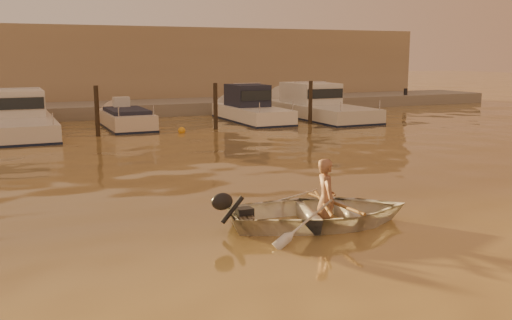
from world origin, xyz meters
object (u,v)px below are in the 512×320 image
moored_boat_5 (318,106)px  waterfront_building (64,68)px  person (326,199)px  dinghy (321,212)px  moored_boat_2 (18,118)px  moored_boat_3 (126,123)px  moored_boat_4 (252,108)px

moored_boat_5 → waterfront_building: size_ratio=0.19×
person → dinghy: bearing=90.0°
moored_boat_2 → moored_boat_3: size_ratio=1.63×
moored_boat_5 → waterfront_building: bearing=135.5°
moored_boat_4 → moored_boat_5: 3.70m
person → waterfront_building: size_ratio=0.03×
person → moored_boat_3: size_ratio=0.30×
moored_boat_3 → moored_boat_5: (9.81, 0.00, 0.40)m
moored_boat_4 → person: bearing=-109.2°
waterfront_building → moored_boat_2: bearing=-105.4°
dinghy → moored_boat_3: bearing=13.8°
moored_boat_2 → moored_boat_3: (4.41, 0.00, -0.40)m
moored_boat_5 → moored_boat_4: bearing=180.0°
moored_boat_2 → moored_boat_5: size_ratio=0.99×
dinghy → moored_boat_3: (-0.35, 16.27, -0.02)m
dinghy → moored_boat_5: (9.47, 16.27, 0.38)m
moored_boat_4 → waterfront_building: waterfront_building is taller
moored_boat_4 → waterfront_building: 13.43m
moored_boat_2 → moored_boat_3: 4.43m
dinghy → moored_boat_4: bearing=-7.0°
moored_boat_2 → moored_boat_3: moored_boat_2 is taller
moored_boat_4 → moored_boat_3: bearing=180.0°
moored_boat_3 → waterfront_building: (-1.37, 11.00, 2.17)m
person → waterfront_building: waterfront_building is taller
moored_boat_3 → moored_boat_5: size_ratio=0.61×
moored_boat_3 → dinghy: bearing=-88.8°
dinghy → moored_boat_3: size_ratio=0.66×
moored_boat_5 → moored_boat_3: bearing=180.0°
person → moored_boat_5: (9.37, 16.30, 0.14)m
person → moored_boat_2: size_ratio=0.18×
person → moored_boat_5: 18.80m
person → moored_boat_3: bearing=14.1°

